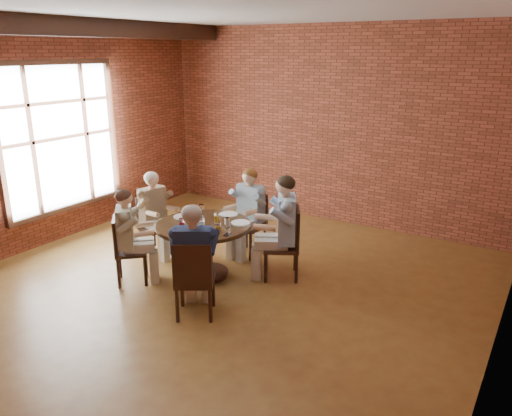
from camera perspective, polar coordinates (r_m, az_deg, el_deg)
The scene contains 31 objects.
floor at distance 6.50m, azimuth -5.29°, elevation -9.59°, with size 7.00×7.00×0.00m, color olive.
ceiling at distance 5.80m, azimuth -6.30°, elevation 21.84°, with size 7.00×7.00×0.00m, color beige.
wall_back at distance 8.90m, azimuth 8.26°, elevation 9.27°, with size 7.00×7.00×0.00m, color brown.
wall_left at distance 8.29m, azimuth -24.04°, elevation 7.33°, with size 7.00×7.00×0.00m, color brown.
wall_right at distance 4.75m, azimuth 27.14°, elevation 0.22°, with size 7.00×7.00×0.00m, color brown.
ceiling_beam at distance 7.55m, azimuth -21.93°, elevation 18.75°, with size 0.22×6.90×0.26m, color #331A11.
window at distance 8.47m, azimuth -21.50°, elevation 7.47°, with size 0.10×2.16×2.36m.
dining_table at distance 6.76m, azimuth -5.95°, elevation -3.58°, with size 1.27×1.27×0.75m.
chair_a at distance 6.71m, azimuth 3.72°, elevation -3.72°, with size 0.64×0.64×0.98m.
diner_a at distance 6.64m, azimuth 2.91°, elevation -2.26°, with size 0.58×0.71×1.42m, color #4883BC, non-canonical shape.
chair_b at distance 7.51m, azimuth -0.49°, elevation -1.49°, with size 0.46×0.46×0.93m.
diner_b at distance 7.40m, azimuth -0.88°, elevation -0.54°, with size 0.52×0.64×1.31m, color #7F94A2, non-canonical shape.
chair_c at distance 7.63m, azimuth -11.72°, elevation -1.65°, with size 0.47×0.47×0.91m.
diner_c at distance 7.52m, azimuth -11.43°, elevation -0.75°, with size 0.49×0.61×1.28m, color brown, non-canonical shape.
chair_d at distance 6.77m, azimuth -14.77°, elevation -4.39°, with size 0.56×0.56×0.91m.
diner_d at distance 6.71m, azimuth -14.21°, elevation -3.22°, with size 0.49×0.61×1.28m, color #C5AB9B, non-canonical shape.
chair_e at distance 5.73m, azimuth -7.12°, elevation -7.86°, with size 0.60×0.60×0.95m.
diner_e at distance 5.74m, azimuth -7.08°, elevation -6.02°, with size 0.54×0.66×1.35m, color #182444, non-canonical shape.
plate_a at distance 6.67m, azimuth -1.76°, elevation -1.71°, with size 0.26×0.26×0.01m, color white.
plate_b at distance 7.02m, azimuth -3.16°, elevation -0.72°, with size 0.26×0.26×0.01m, color white.
plate_c at distance 7.00m, azimuth -8.37°, elevation -0.96°, with size 0.26×0.26×0.01m, color white.
plate_d at distance 6.25m, azimuth -6.63°, elevation -3.18°, with size 0.26×0.26×0.01m, color white.
glass_a at distance 6.49m, azimuth -3.33°, elevation -1.70°, with size 0.07×0.07×0.14m, color white.
glass_b at distance 6.71m, azimuth -4.52°, elevation -1.06°, with size 0.07×0.07×0.14m, color white.
glass_c at distance 7.07m, azimuth -6.26°, elevation -0.15°, with size 0.07×0.07×0.14m, color white.
glass_d at distance 6.90m, azimuth -6.50°, elevation -0.59°, with size 0.07×0.07×0.14m, color white.
glass_e at distance 6.79m, azimuth -7.86°, elevation -0.95°, with size 0.07×0.07×0.14m, color white.
glass_f at distance 6.52m, azimuth -8.51°, elevation -1.78°, with size 0.07×0.07×0.14m, color white.
glass_g at distance 6.53m, azimuth -6.25°, elevation -1.64°, with size 0.07×0.07×0.14m, color white.
glass_h at distance 6.32m, azimuth -4.38°, elevation -2.25°, with size 0.07×0.07×0.14m, color white.
smartphone at distance 6.27m, azimuth -3.28°, elevation -3.02°, with size 0.07×0.13×0.01m, color black.
Camera 1 is at (3.55, -4.57, 2.96)m, focal length 35.00 mm.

